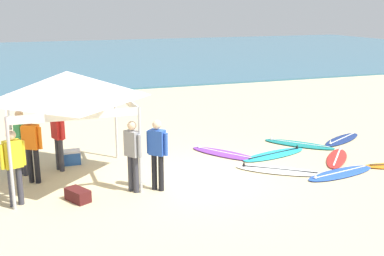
{
  "coord_description": "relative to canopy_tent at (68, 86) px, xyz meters",
  "views": [
    {
      "loc": [
        -4.12,
        -10.72,
        4.26
      ],
      "look_at": [
        0.24,
        1.2,
        1.0
      ],
      "focal_mm": 44.67,
      "sensor_mm": 36.0,
      "label": 1
    }
  ],
  "objects": [
    {
      "name": "sea",
      "position": [
        3.04,
        30.47,
        -2.34
      ],
      "size": [
        80.0,
        36.0,
        0.1
      ],
      "primitive_type": "cube",
      "color": "#386B84",
      "rests_on": "ground"
    },
    {
      "name": "person_yellow",
      "position": [
        -1.35,
        -1.19,
        -1.4
      ],
      "size": [
        0.52,
        0.33,
        1.71
      ],
      "color": "#383842",
      "rests_on": "ground"
    },
    {
      "name": "gear_bag_near_tent",
      "position": [
        -0.06,
        -1.4,
        -2.25
      ],
      "size": [
        0.56,
        0.68,
        0.28
      ],
      "primitive_type": "cube",
      "rotation": [
        0.0,
        0.0,
        2.06
      ],
      "color": "#4C1919",
      "rests_on": "ground"
    },
    {
      "name": "cooler_box",
      "position": [
        0.09,
        1.29,
        -2.19
      ],
      "size": [
        0.5,
        0.36,
        0.39
      ],
      "color": "#2D60B7",
      "rests_on": "ground"
    },
    {
      "name": "surfboard_cyan",
      "position": [
        5.76,
        0.04,
        -2.35
      ],
      "size": [
        2.36,
        1.12,
        0.19
      ],
      "color": "#23B2CC",
      "rests_on": "ground"
    },
    {
      "name": "surfboard_white",
      "position": [
        5.18,
        -1.24,
        -2.35
      ],
      "size": [
        2.23,
        1.9,
        0.19
      ],
      "color": "white",
      "rests_on": "ground"
    },
    {
      "name": "person_green",
      "position": [
        -1.16,
        0.85,
        -1.4
      ],
      "size": [
        0.35,
        0.51,
        1.71
      ],
      "color": "#383842",
      "rests_on": "ground"
    },
    {
      "name": "surfboard_navy",
      "position": [
        8.63,
        0.7,
        -2.35
      ],
      "size": [
        2.07,
        1.45,
        0.19
      ],
      "color": "navy",
      "rests_on": "ground"
    },
    {
      "name": "person_grey",
      "position": [
        1.25,
        -1.27,
        -1.4
      ],
      "size": [
        0.38,
        0.48,
        1.71
      ],
      "color": "#383842",
      "rests_on": "ground"
    },
    {
      "name": "person_red",
      "position": [
        -0.24,
        0.86,
        -1.4
      ],
      "size": [
        0.34,
        0.51,
        1.71
      ],
      "color": "#383842",
      "rests_on": "ground"
    },
    {
      "name": "surfboard_teal",
      "position": [
        7.02,
        0.72,
        -2.35
      ],
      "size": [
        1.93,
        2.07,
        0.19
      ],
      "color": "#19847F",
      "rests_on": "ground"
    },
    {
      "name": "person_orange",
      "position": [
        -0.92,
        0.13,
        -1.4
      ],
      "size": [
        0.47,
        0.38,
        1.71
      ],
      "color": "black",
      "rests_on": "ground"
    },
    {
      "name": "surfboard_blue",
      "position": [
        6.57,
        -1.98,
        -2.35
      ],
      "size": [
        2.27,
        0.97,
        0.19
      ],
      "color": "blue",
      "rests_on": "ground"
    },
    {
      "name": "canopy_tent",
      "position": [
        0.0,
        0.0,
        0.0
      ],
      "size": [
        2.92,
        2.92,
        2.75
      ],
      "color": "#B7B7BC",
      "rests_on": "ground"
    },
    {
      "name": "ground_plane",
      "position": [
        3.04,
        -0.94,
        -2.39
      ],
      "size": [
        80.0,
        80.0,
        0.0
      ],
      "primitive_type": "plane",
      "color": "beige"
    },
    {
      "name": "surfboard_red",
      "position": [
        7.27,
        -0.89,
        -2.35
      ],
      "size": [
        1.69,
        1.78,
        0.19
      ],
      "color": "red",
      "rests_on": "ground"
    },
    {
      "name": "person_blue",
      "position": [
        1.81,
        -1.39,
        -1.4
      ],
      "size": [
        0.42,
        0.41,
        1.71
      ],
      "color": "black",
      "rests_on": "ground"
    },
    {
      "name": "surfboard_purple",
      "position": [
        4.42,
        0.61,
        -2.35
      ],
      "size": [
        1.77,
        2.19,
        0.19
      ],
      "color": "purple",
      "rests_on": "ground"
    }
  ]
}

